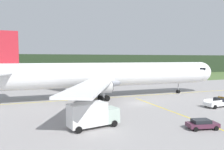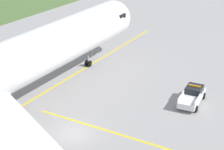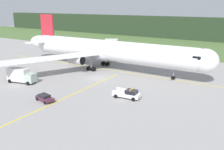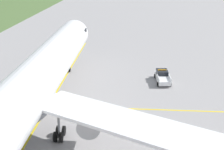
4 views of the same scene
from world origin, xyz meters
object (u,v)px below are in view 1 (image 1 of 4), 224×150
ops_pickup_truck (218,102)px  staff_car (202,124)px  catering_truck (92,115)px  airliner (111,75)px

ops_pickup_truck → staff_car: ops_pickup_truck is taller
catering_truck → ops_pickup_truck: bearing=10.2°
ops_pickup_truck → staff_car: size_ratio=1.32×
staff_car → airliner: bearing=97.8°
airliner → staff_car: size_ratio=13.97×
airliner → catering_truck: airliner is taller
ops_pickup_truck → catering_truck: (-26.12, -4.72, 0.91)m
airliner → staff_car: bearing=-82.2°
staff_car → ops_pickup_truck: bearing=38.5°
airliner → ops_pickup_truck: airliner is taller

